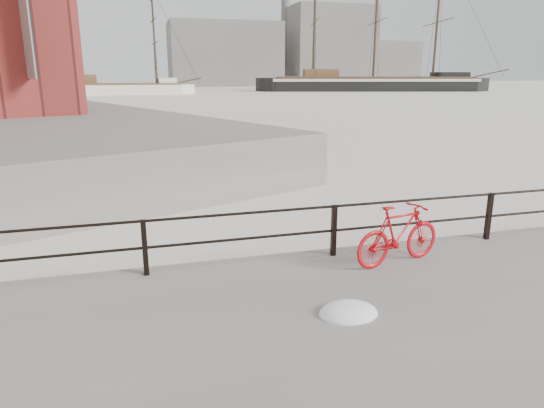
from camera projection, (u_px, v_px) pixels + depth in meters
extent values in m
plane|color=white|center=(479.00, 252.00, 10.52)|extent=(400.00, 400.00, 0.00)
imported|color=red|center=(399.00, 234.00, 8.82)|extent=(1.89, 0.66, 1.13)
ellipsoid|color=white|center=(349.00, 304.00, 7.05)|extent=(0.89, 0.70, 0.32)
cube|color=gray|center=(224.00, 55.00, 143.47)|extent=(32.00, 18.00, 18.00)
cube|color=gray|center=(328.00, 47.00, 156.47)|extent=(26.00, 20.00, 24.00)
cube|color=gray|center=(384.00, 63.00, 168.43)|extent=(20.00, 16.00, 14.00)
cylinder|color=gray|center=(286.00, 14.00, 155.10)|extent=(2.80, 2.80, 44.00)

